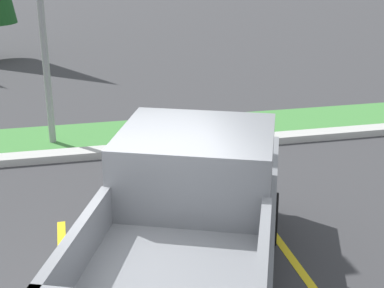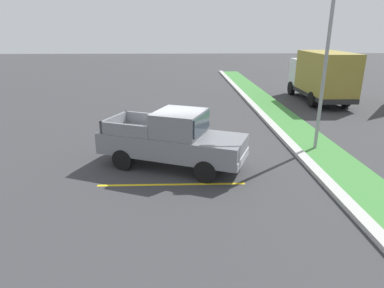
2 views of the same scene
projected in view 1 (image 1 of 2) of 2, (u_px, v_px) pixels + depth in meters
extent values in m
cube|color=yellow|center=(310.00, 283.00, 7.23)|extent=(0.12, 4.80, 0.01)
cube|color=#B2B2AD|center=(102.00, 152.00, 11.36)|extent=(56.00, 0.40, 0.15)
cube|color=#42843D|center=(98.00, 136.00, 12.38)|extent=(56.00, 1.80, 0.06)
cylinder|color=black|center=(152.00, 210.00, 8.33)|extent=(0.54, 0.81, 0.76)
cylinder|color=black|center=(268.00, 218.00, 8.08)|extent=(0.54, 0.81, 0.76)
cube|color=slate|center=(192.00, 237.00, 6.60)|extent=(3.71, 5.53, 0.76)
cube|color=slate|center=(196.00, 164.00, 6.59)|extent=(2.23, 2.14, 0.84)
cube|color=#2D3842|center=(206.00, 137.00, 7.33)|extent=(1.52, 0.66, 0.63)
cube|color=slate|center=(77.00, 251.00, 5.17)|extent=(0.80, 1.80, 0.44)
cube|color=slate|center=(262.00, 267.00, 4.92)|extent=(0.80, 1.80, 0.44)
cube|color=silver|center=(217.00, 171.00, 9.04)|extent=(1.73, 0.82, 0.28)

